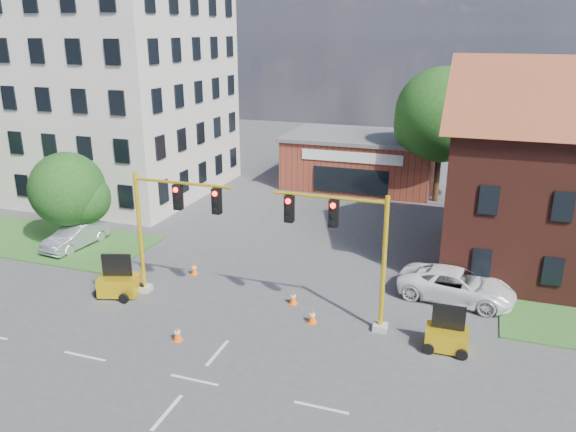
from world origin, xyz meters
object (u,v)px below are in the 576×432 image
object	(u,v)px
signal_mast_east	(347,243)
signal_mast_west	(168,222)
trailer_east	(447,336)
trailer_west	(119,283)
pickup_white	(456,285)

from	to	relation	value
signal_mast_east	signal_mast_west	bearing A→B (deg)	180.00
signal_mast_east	trailer_east	distance (m)	5.63
trailer_west	pickup_white	bearing A→B (deg)	0.06
signal_mast_east	trailer_east	world-z (taller)	signal_mast_east
signal_mast_west	trailer_east	world-z (taller)	signal_mast_west
trailer_west	signal_mast_east	bearing A→B (deg)	-13.17
trailer_east	pickup_white	world-z (taller)	trailer_east
trailer_west	trailer_east	size ratio (longest dim) A/B	1.11
signal_mast_east	trailer_east	xyz separation A→B (m)	(4.50, -0.66, -3.31)
signal_mast_west	signal_mast_east	distance (m)	8.71
signal_mast_west	trailer_east	size ratio (longest dim) A/B	3.20
signal_mast_east	trailer_west	bearing A→B (deg)	-175.78
signal_mast_east	trailer_west	world-z (taller)	signal_mast_east
signal_mast_west	trailer_east	distance (m)	13.64
signal_mast_west	trailer_west	bearing A→B (deg)	-162.07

